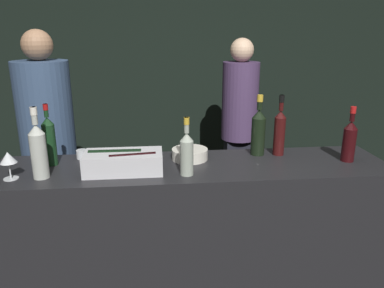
# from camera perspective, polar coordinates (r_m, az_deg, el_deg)

# --- Properties ---
(wall_back_chalkboard) EXTENTS (6.40, 0.06, 2.80)m
(wall_back_chalkboard) POSITION_cam_1_polar(r_m,az_deg,el_deg) (4.37, -3.06, 12.33)
(wall_back_chalkboard) COLOR black
(wall_back_chalkboard) RESTS_ON ground_plane
(bar_counter) EXTENTS (2.29, 0.54, 1.01)m
(bar_counter) POSITION_cam_1_polar(r_m,az_deg,el_deg) (2.39, 0.07, -14.68)
(bar_counter) COLOR black
(bar_counter) RESTS_ON ground_plane
(ice_bin_with_bottles) EXTENTS (0.42, 0.21, 0.12)m
(ice_bin_with_bottles) POSITION_cam_1_polar(r_m,az_deg,el_deg) (2.08, -10.42, -2.60)
(ice_bin_with_bottles) COLOR silver
(ice_bin_with_bottles) RESTS_ON bar_counter
(bowl_white) EXTENTS (0.22, 0.22, 0.06)m
(bowl_white) POSITION_cam_1_polar(r_m,az_deg,el_deg) (2.25, -0.34, -1.50)
(bowl_white) COLOR silver
(bowl_white) RESTS_ON bar_counter
(wine_glass) EXTENTS (0.08, 0.08, 0.15)m
(wine_glass) POSITION_cam_1_polar(r_m,az_deg,el_deg) (2.15, -26.22, -2.03)
(wine_glass) COLOR silver
(wine_glass) RESTS_ON bar_counter
(candle_votive) EXTENTS (0.06, 0.06, 0.05)m
(candle_votive) POSITION_cam_1_polar(r_m,az_deg,el_deg) (2.37, -16.44, -1.49)
(candle_votive) COLOR silver
(candle_votive) RESTS_ON bar_counter
(red_wine_bottle_tall) EXTENTS (0.08, 0.08, 0.33)m
(red_wine_bottle_tall) POSITION_cam_1_polar(r_m,az_deg,el_deg) (2.38, 22.87, 0.66)
(red_wine_bottle_tall) COLOR black
(red_wine_bottle_tall) RESTS_ON bar_counter
(red_wine_bottle_black_foil) EXTENTS (0.07, 0.07, 0.38)m
(red_wine_bottle_black_foil) POSITION_cam_1_polar(r_m,az_deg,el_deg) (2.37, 13.20, 1.99)
(red_wine_bottle_black_foil) COLOR #380F0F
(red_wine_bottle_black_foil) RESTS_ON bar_counter
(champagne_bottle) EXTENTS (0.09, 0.09, 0.38)m
(champagne_bottle) POSITION_cam_1_polar(r_m,az_deg,el_deg) (2.34, 10.08, 2.05)
(champagne_bottle) COLOR black
(champagne_bottle) RESTS_ON bar_counter
(red_wine_bottle_burgundy) EXTENTS (0.07, 0.07, 0.36)m
(red_wine_bottle_burgundy) POSITION_cam_1_polar(r_m,az_deg,el_deg) (2.28, -20.92, 0.59)
(red_wine_bottle_burgundy) COLOR #143319
(red_wine_bottle_burgundy) RESTS_ON bar_counter
(rose_wine_bottle) EXTENTS (0.07, 0.07, 0.32)m
(rose_wine_bottle) POSITION_cam_1_polar(r_m,az_deg,el_deg) (1.99, -0.81, -1.24)
(rose_wine_bottle) COLOR #9EA899
(rose_wine_bottle) RESTS_ON bar_counter
(white_wine_bottle) EXTENTS (0.08, 0.08, 0.38)m
(white_wine_bottle) POSITION_cam_1_polar(r_m,az_deg,el_deg) (2.09, -22.37, -0.77)
(white_wine_bottle) COLOR #B2B7AD
(white_wine_bottle) RESTS_ON bar_counter
(person_in_hoodie) EXTENTS (0.33, 0.33, 1.69)m
(person_in_hoodie) POSITION_cam_1_polar(r_m,az_deg,el_deg) (3.54, 7.23, 3.66)
(person_in_hoodie) COLOR black
(person_in_hoodie) RESTS_ON ground_plane
(person_blond_tee) EXTENTS (0.39, 0.39, 1.77)m
(person_blond_tee) POSITION_cam_1_polar(r_m,az_deg,el_deg) (2.93, -21.04, 0.47)
(person_blond_tee) COLOR black
(person_blond_tee) RESTS_ON ground_plane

